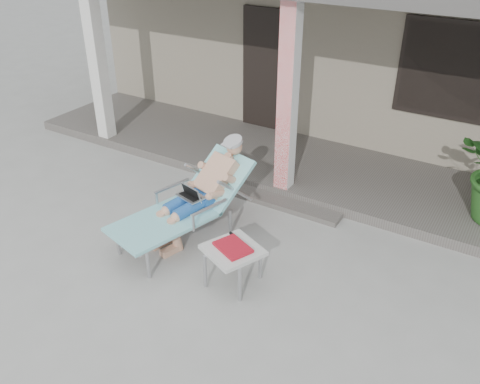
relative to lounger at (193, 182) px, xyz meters
The scene contains 6 objects.
ground 1.11m from the lounger, 51.75° to the right, with size 60.00×60.00×0.00m, color #9E9E99.
house 5.96m from the lounger, 85.17° to the left, with size 10.40×5.40×3.30m.
porch_deck 2.52m from the lounger, 78.21° to the left, with size 10.00×2.00×0.15m, color #605B56.
porch_step 1.51m from the lounger, 67.93° to the left, with size 2.00×0.30×0.07m, color #605B56.
lounger is the anchor object (origin of this frame).
side_table 1.14m from the lounger, 30.98° to the right, with size 0.74×0.74×0.50m.
Camera 1 is at (2.84, -3.72, 3.74)m, focal length 38.00 mm.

